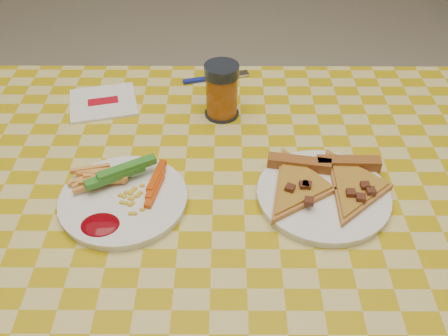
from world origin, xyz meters
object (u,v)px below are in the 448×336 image
(plate_left, at_px, (124,201))
(plate_right, at_px, (323,196))
(table, at_px, (214,229))
(drink_glass, at_px, (222,91))

(plate_left, bearing_deg, plate_right, 2.25)
(table, relative_size, drink_glass, 11.46)
(plate_right, distance_m, drink_glass, 0.30)
(plate_left, height_order, drink_glass, drink_glass)
(plate_left, xyz_separation_m, drink_glass, (0.16, 0.26, 0.05))
(table, bearing_deg, drink_glass, 87.02)
(table, height_order, plate_right, plate_right)
(table, height_order, plate_left, plate_left)
(table, xyz_separation_m, plate_left, (-0.15, -0.01, 0.08))
(drink_glass, bearing_deg, table, -92.98)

